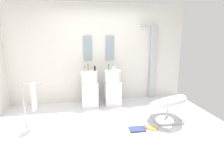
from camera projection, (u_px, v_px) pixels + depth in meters
name	position (u px, v px, depth m)	size (l,w,h in m)	color
ground_plane	(110.00, 129.00, 3.51)	(4.80, 3.60, 0.04)	silver
rear_partition	(99.00, 53.00, 4.81)	(4.80, 0.10, 2.60)	silver
pedestal_sink_left	(90.00, 89.00, 4.52)	(0.40, 0.40, 1.02)	white
pedestal_sink_right	(113.00, 87.00, 4.63)	(0.40, 0.40, 1.02)	white
vanity_mirror_left	(88.00, 48.00, 4.66)	(0.22, 0.03, 0.64)	#8C9EA8
vanity_mirror_right	(110.00, 48.00, 4.77)	(0.22, 0.03, 0.64)	#8C9EA8
shower_column	(152.00, 61.00, 5.03)	(0.49, 0.24, 2.05)	#B7BABF
lounge_chair	(168.00, 105.00, 3.76)	(1.06, 1.06, 0.65)	#B7BABF
towel_rack	(32.00, 98.00, 3.36)	(0.37, 0.22, 0.95)	#B7BABF
area_rug	(135.00, 127.00, 3.53)	(1.20, 0.86, 0.01)	#B2B2B7
magazine_navy	(137.00, 129.00, 3.42)	(0.30, 0.20, 0.03)	navy
magazine_ochre	(150.00, 128.00, 3.49)	(0.28, 0.15, 0.02)	gold
coffee_mug	(146.00, 126.00, 3.48)	(0.08, 0.08, 0.10)	white
soap_bottle_grey	(85.00, 69.00, 4.33)	(0.05, 0.05, 0.14)	#99999E
soap_bottle_green	(109.00, 68.00, 4.44)	(0.05, 0.05, 0.16)	#59996B
soap_bottle_amber	(88.00, 67.00, 4.53)	(0.04, 0.04, 0.15)	#C68C38
soap_bottle_white	(113.00, 68.00, 4.42)	(0.06, 0.06, 0.14)	white
soap_bottle_black	(95.00, 68.00, 4.42)	(0.05, 0.05, 0.13)	black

